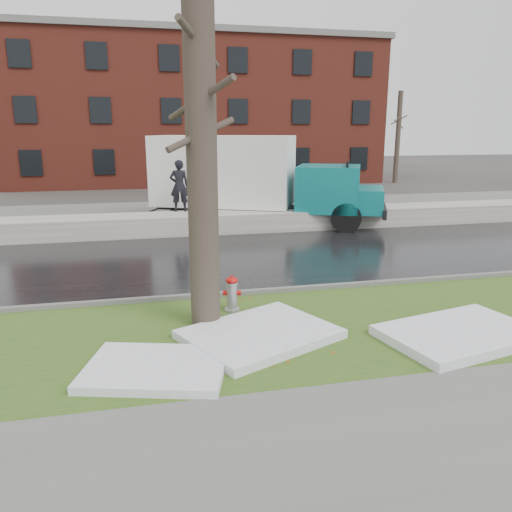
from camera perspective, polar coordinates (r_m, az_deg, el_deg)
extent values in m
plane|color=#47423D|center=(10.92, 0.19, -6.21)|extent=(120.00, 120.00, 0.00)
cube|color=#2C521B|center=(9.78, 1.86, -8.60)|extent=(60.00, 4.50, 0.04)
cube|color=slate|center=(6.66, 10.60, -20.73)|extent=(60.00, 3.00, 0.05)
cube|color=black|center=(15.13, -3.65, -0.33)|extent=(60.00, 7.00, 0.03)
cube|color=slate|center=(23.39, -7.02, 4.79)|extent=(60.00, 9.00, 0.03)
cube|color=slate|center=(11.81, -0.91, -4.24)|extent=(60.00, 0.15, 0.14)
cube|color=beige|center=(19.12, -5.70, 3.81)|extent=(60.00, 1.60, 0.75)
cube|color=maroon|center=(40.21, -6.94, 15.83)|extent=(26.00, 12.00, 10.00)
cylinder|color=brown|center=(36.16, -19.17, 12.59)|extent=(0.36, 0.36, 6.50)
cylinder|color=brown|center=(36.16, -19.29, 14.09)|extent=(0.84, 1.62, 0.73)
cylinder|color=brown|center=(36.18, -19.41, 15.51)|extent=(1.08, 1.26, 0.66)
cylinder|color=brown|center=(36.16, -19.21, 13.14)|extent=(1.40, 0.61, 0.63)
cylinder|color=brown|center=(38.59, 15.90, 12.88)|extent=(0.36, 0.36, 6.50)
cylinder|color=brown|center=(38.59, 16.00, 14.29)|extent=(0.84, 1.62, 0.73)
cylinder|color=brown|center=(38.61, 16.09, 15.62)|extent=(1.08, 1.26, 0.66)
cylinder|color=brown|center=(38.58, 15.94, 13.40)|extent=(1.40, 0.61, 0.63)
cylinder|color=#9FA0A6|center=(10.65, -2.76, -4.57)|extent=(0.27, 0.27, 0.69)
ellipsoid|color=#B5120E|center=(10.55, -2.79, -2.80)|extent=(0.32, 0.32, 0.16)
cylinder|color=#B5120E|center=(10.52, -2.79, -2.34)|extent=(0.06, 0.06, 0.05)
cylinder|color=#B5120E|center=(10.64, -3.54, -4.22)|extent=(0.12, 0.13, 0.11)
cylinder|color=#B5120E|center=(10.62, -2.00, -4.22)|extent=(0.12, 0.13, 0.11)
cylinder|color=#9FA0A6|center=(10.76, -2.73, -3.98)|extent=(0.16, 0.13, 0.14)
cylinder|color=brown|center=(9.36, -6.27, 13.02)|extent=(0.65, 0.65, 7.18)
cylinder|color=brown|center=(9.38, -6.39, 17.41)|extent=(1.09, 1.55, 0.75)
cylinder|color=brown|center=(9.47, -6.56, 22.99)|extent=(0.93, 1.42, 0.68)
cylinder|color=brown|center=(9.36, -6.29, 13.65)|extent=(1.36, 0.82, 0.64)
cube|color=black|center=(20.71, -0.03, 5.52)|extent=(7.98, 4.41, 0.23)
cube|color=white|center=(20.86, -3.72, 9.72)|extent=(6.18, 4.70, 2.80)
cube|color=#0D7579|center=(20.20, 8.28, 7.68)|extent=(3.21, 3.26, 1.77)
cube|color=#0D7579|center=(20.21, 12.53, 6.31)|extent=(2.09, 2.60, 0.93)
cube|color=black|center=(20.11, 10.44, 9.35)|extent=(0.94, 1.92, 0.93)
cube|color=black|center=(22.24, -12.21, 4.92)|extent=(2.14, 1.87, 0.70)
cylinder|color=black|center=(19.23, 10.28, 4.30)|extent=(1.17, 0.76, 1.14)
cylinder|color=black|center=(21.38, 10.48, 5.28)|extent=(1.17, 0.76, 1.14)
cylinder|color=black|center=(19.93, -3.62, 4.84)|extent=(1.17, 0.76, 1.14)
cylinder|color=black|center=(22.01, -2.10, 5.76)|extent=(1.17, 0.76, 1.14)
cylinder|color=black|center=(20.43, -8.13, 4.96)|extent=(1.17, 0.76, 1.14)
cylinder|color=black|center=(22.46, -6.24, 5.86)|extent=(1.17, 0.76, 1.14)
imported|color=black|center=(19.43, -8.76, 7.93)|extent=(0.76, 0.54, 1.97)
cube|color=white|center=(9.40, 0.45, -8.91)|extent=(3.20, 2.91, 0.16)
cube|color=white|center=(8.33, -11.38, -12.46)|extent=(2.55, 2.14, 0.14)
cube|color=white|center=(10.12, 22.29, -8.24)|extent=(3.12, 2.36, 0.18)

